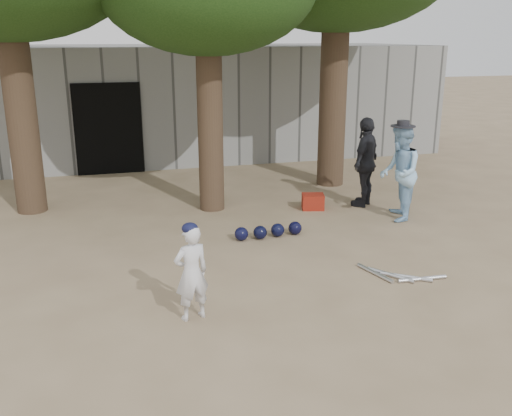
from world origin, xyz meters
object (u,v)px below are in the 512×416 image
object	(u,v)px
boy_player	(191,273)
spectator_dark	(366,162)
red_bag	(313,202)
spectator_blue	(400,173)

from	to	relation	value
boy_player	spectator_dark	xyz separation A→B (m)	(4.11, 3.81, 0.29)
spectator_dark	red_bag	xyz separation A→B (m)	(-1.08, 0.02, -0.73)
spectator_blue	spectator_dark	xyz separation A→B (m)	(-0.19, 1.00, 0.00)
boy_player	red_bag	distance (m)	4.90
spectator_blue	red_bag	distance (m)	1.78
red_bag	spectator_dark	bearing A→B (deg)	-0.93
red_bag	boy_player	bearing A→B (deg)	-128.35
boy_player	spectator_dark	distance (m)	5.61
boy_player	red_bag	xyz separation A→B (m)	(3.03, 3.83, -0.44)
spectator_blue	red_bag	bearing A→B (deg)	-106.29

